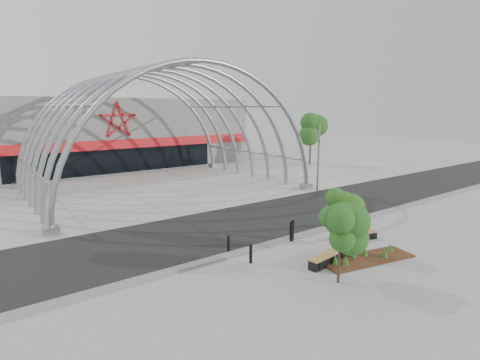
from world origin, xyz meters
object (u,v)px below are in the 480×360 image
Objects in this scene: signal_pole at (318,158)px; street_tree_0 at (341,225)px; street_tree_1 at (344,210)px; bench_0 at (327,259)px; bollard_2 at (291,232)px; bench_1 at (360,236)px.

street_tree_0 is (-11.53, -11.64, -0.50)m from signal_pole.
street_tree_0 is at bearing -134.73° from signal_pole.
street_tree_1 reaches higher than bench_0.
signal_pole is 5.33× the size of bollard_2.
street_tree_1 is at bearing 12.64° from bench_0.
street_tree_1 is 2.44m from bench_0.
street_tree_1 is at bearing -132.61° from signal_pole.
street_tree_0 is at bearing -152.49° from bench_1.
street_tree_0 is 5.98m from bench_1.
bench_1 is at bearing -33.20° from bollard_2.
street_tree_1 is 2.92× the size of bollard_2.
signal_pole is at bearing 45.27° from street_tree_0.
street_tree_0 is at bearing -111.49° from bollard_2.
bench_1 is at bearing 15.57° from bench_0.
street_tree_0 is 1.41× the size of bench_0.
signal_pole reaches higher than bollard_2.
street_tree_0 is 3.21× the size of bollard_2.
street_tree_0 is 1.10× the size of street_tree_1.
bench_1 is (-6.60, -9.07, -2.72)m from signal_pole.
bollard_2 is (-0.68, 2.79, -1.67)m from street_tree_1.
signal_pole reaches higher than bench_0.
street_tree_1 is at bearing 36.03° from street_tree_0.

